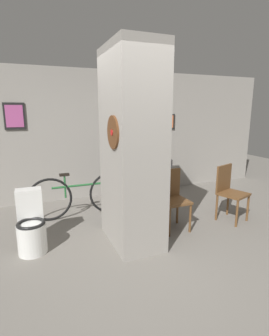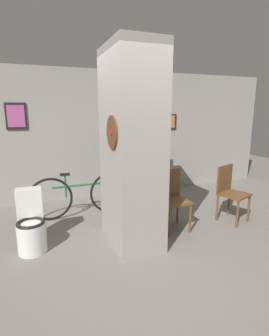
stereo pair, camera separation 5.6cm
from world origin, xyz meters
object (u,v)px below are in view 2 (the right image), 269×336
object	(u,v)px
chair_by_doorway	(230,190)
bicycle	(82,195)
bottle_tall	(148,152)
toilet	(31,226)
chair_near_pillar	(172,196)

from	to	relation	value
chair_by_doorway	bicycle	xyz separation A→B (m)	(-2.27, 1.05, -0.13)
chair_by_doorway	bottle_tall	world-z (taller)	bottle_tall
bicycle	bottle_tall	distance (m)	1.39
toilet	chair_by_doorway	size ratio (longest dim) A/B	0.86
chair_near_pillar	chair_by_doorway	world-z (taller)	same
chair_near_pillar	bicycle	distance (m)	1.57
chair_near_pillar	bottle_tall	distance (m)	1.04
chair_by_doorway	bicycle	size ratio (longest dim) A/B	0.52
chair_by_doorway	bicycle	world-z (taller)	chair_by_doorway
chair_near_pillar	chair_by_doorway	bearing A→B (deg)	-4.95
chair_by_doorway	bottle_tall	bearing A→B (deg)	119.33
chair_by_doorway	chair_near_pillar	bearing A→B (deg)	157.04
toilet	chair_near_pillar	distance (m)	2.04
chair_near_pillar	bicycle	size ratio (longest dim) A/B	0.52
toilet	bicycle	size ratio (longest dim) A/B	0.45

